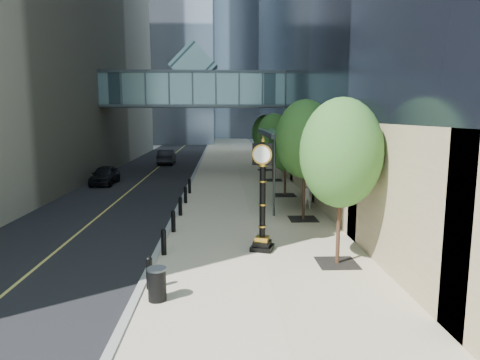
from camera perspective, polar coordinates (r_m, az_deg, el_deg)
name	(u,v)px	position (r m, az deg, el deg)	size (l,w,h in m)	color
ground	(240,303)	(12.63, -0.04, -16.12)	(320.00, 320.00, 0.00)	gray
road	(168,159)	(52.14, -9.54, 2.76)	(8.00, 180.00, 0.02)	black
sidewalk	(235,159)	(51.75, -0.71, 2.86)	(8.00, 180.00, 0.06)	#C1B294
curb	(202,159)	(51.79, -5.14, 2.84)	(0.25, 180.00, 0.07)	gray
distant_tower_c	(203,21)	(134.35, -4.96, 20.36)	(22.00, 22.00, 65.00)	#A5B3D0
skywalk	(194,88)	(39.61, -6.15, 12.15)	(17.00, 4.20, 5.80)	slate
entrance_canopy	(289,133)	(25.78, 6.49, 6.18)	(3.00, 8.00, 4.38)	#383F44
bollard_row	(177,214)	(21.13, -8.39, -4.50)	(0.20, 16.20, 0.90)	black
street_trees	(289,140)	(26.45, 6.52, 5.37)	(2.92, 28.70, 6.00)	black
street_clock	(263,203)	(16.50, 3.02, -3.04)	(1.03, 1.03, 4.35)	black
trash_bin	(157,285)	(12.72, -11.00, -13.60)	(0.52, 0.52, 0.90)	black
pedestrian	(308,196)	(24.16, 8.99, -2.10)	(0.55, 0.36, 1.52)	#BCB6AC
car_near	(105,175)	(34.33, -17.58, 0.64)	(1.67, 4.15, 1.41)	black
car_far	(167,157)	(46.96, -9.75, 3.08)	(1.65, 4.73, 1.56)	black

